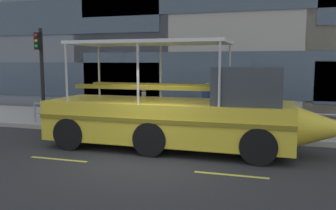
# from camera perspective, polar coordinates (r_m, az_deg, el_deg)

# --- Properties ---
(ground_plane) EXTENTS (120.00, 120.00, 0.00)m
(ground_plane) POSITION_cam_1_polar(r_m,az_deg,el_deg) (10.08, -3.30, -8.74)
(ground_plane) COLOR #2B2B2D
(sidewalk) EXTENTS (32.00, 4.80, 0.18)m
(sidewalk) POSITION_cam_1_polar(r_m,az_deg,el_deg) (15.31, 3.97, -3.00)
(sidewalk) COLOR #A8A59E
(sidewalk) RESTS_ON ground_plane
(curb_edge) EXTENTS (32.00, 0.18, 0.18)m
(curb_edge) POSITION_cam_1_polar(r_m,az_deg,el_deg) (12.94, 1.48, -4.82)
(curb_edge) COLOR #B2ADA3
(curb_edge) RESTS_ON ground_plane
(lane_centreline) EXTENTS (25.80, 0.12, 0.01)m
(lane_centreline) POSITION_cam_1_polar(r_m,az_deg,el_deg) (9.46, -4.76, -9.78)
(lane_centreline) COLOR #DBD64C
(lane_centreline) RESTS_ON ground_plane
(curb_guardrail) EXTENTS (12.59, 0.09, 0.85)m
(curb_guardrail) POSITION_cam_1_polar(r_m,az_deg,el_deg) (13.16, 1.63, -1.66)
(curb_guardrail) COLOR #9EA0A8
(curb_guardrail) RESTS_ON sidewalk
(traffic_light_pole) EXTENTS (0.24, 0.46, 3.97)m
(traffic_light_pole) POSITION_cam_1_polar(r_m,az_deg,el_deg) (16.30, -19.69, 6.04)
(traffic_light_pole) COLOR black
(traffic_light_pole) RESTS_ON sidewalk
(duck_tour_boat) EXTENTS (9.48, 2.48, 3.36)m
(duck_tour_boat) POSITION_cam_1_polar(r_m,az_deg,el_deg) (11.03, 2.70, -1.49)
(duck_tour_boat) COLOR yellow
(duck_tour_boat) RESTS_ON ground_plane
(pedestrian_near_bow) EXTENTS (0.23, 0.48, 1.65)m
(pedestrian_near_bow) POSITION_cam_1_polar(r_m,az_deg,el_deg) (13.85, 16.96, 0.20)
(pedestrian_near_bow) COLOR #1E2338
(pedestrian_near_bow) RESTS_ON sidewalk
(pedestrian_mid_left) EXTENTS (0.45, 0.32, 1.74)m
(pedestrian_mid_left) POSITION_cam_1_polar(r_m,az_deg,el_deg) (13.66, 6.26, 0.62)
(pedestrian_mid_left) COLOR black
(pedestrian_mid_left) RESTS_ON sidewalk
(pedestrian_mid_right) EXTENTS (0.26, 0.44, 1.58)m
(pedestrian_mid_right) POSITION_cam_1_polar(r_m,az_deg,el_deg) (14.22, -3.90, 0.50)
(pedestrian_mid_right) COLOR #47423D
(pedestrian_mid_right) RESTS_ON sidewalk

